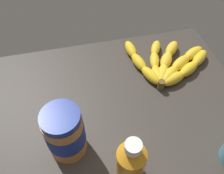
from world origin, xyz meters
TOP-DOWN VIEW (x-y plane):
  - ground_plane at (0.00, 0.00)cm, footprint 73.32×58.75cm
  - banana_bunch at (-19.33, -12.71)cm, footprint 26.25×22.27cm
  - peanut_butter_jar at (14.08, 7.49)cm, footprint 8.98×8.98cm
  - honey_bottle at (1.47, 16.96)cm, footprint 6.20×6.20cm

SIDE VIEW (x-z plane):
  - ground_plane at x=0.00cm, z-range -4.80..0.00cm
  - banana_bunch at x=-19.33cm, z-range -0.10..3.34cm
  - honey_bottle at x=1.47cm, z-range -0.68..13.96cm
  - peanut_butter_jar at x=14.08cm, z-range -0.11..14.14cm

